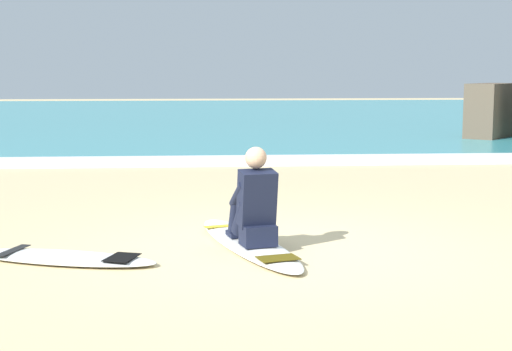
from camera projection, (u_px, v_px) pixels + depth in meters
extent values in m
plane|color=#CCB584|center=(284.00, 249.00, 7.62)|extent=(80.00, 80.00, 0.00)
cube|color=teal|center=(220.00, 117.00, 28.11)|extent=(80.00, 28.00, 0.10)
cube|color=white|center=(242.00, 161.00, 14.57)|extent=(80.00, 0.90, 0.11)
ellipsoid|color=white|center=(248.00, 243.00, 7.74)|extent=(1.19, 2.62, 0.07)
cube|color=gold|center=(226.00, 226.00, 8.41)|extent=(0.49, 0.22, 0.01)
cube|color=#4C400C|center=(278.00, 258.00, 6.97)|extent=(0.41, 0.33, 0.01)
cube|color=black|center=(258.00, 235.00, 7.44)|extent=(0.37, 0.33, 0.20)
cylinder|color=black|center=(243.00, 217.00, 7.57)|extent=(0.24, 0.43, 0.43)
cylinder|color=black|center=(235.00, 216.00, 7.76)|extent=(0.18, 0.28, 0.42)
cube|color=black|center=(233.00, 234.00, 7.85)|extent=(0.15, 0.24, 0.05)
cylinder|color=black|center=(262.00, 216.00, 7.63)|extent=(0.24, 0.43, 0.43)
cylinder|color=black|center=(257.00, 215.00, 7.83)|extent=(0.18, 0.28, 0.42)
cube|color=black|center=(256.00, 232.00, 7.92)|extent=(0.15, 0.24, 0.05)
cube|color=black|center=(257.00, 198.00, 7.43)|extent=(0.40, 0.36, 0.57)
sphere|color=tan|center=(256.00, 158.00, 7.41)|extent=(0.21, 0.21, 0.21)
cylinder|color=black|center=(238.00, 194.00, 7.53)|extent=(0.18, 0.41, 0.31)
cylinder|color=black|center=(266.00, 193.00, 7.61)|extent=(0.18, 0.41, 0.31)
ellipsoid|color=white|center=(63.00, 257.00, 7.14)|extent=(1.91, 1.09, 0.07)
cube|color=black|center=(13.00, 250.00, 7.26)|extent=(0.25, 0.48, 0.01)
cube|color=black|center=(122.00, 257.00, 6.99)|extent=(0.35, 0.42, 0.01)
cube|color=brown|center=(490.00, 112.00, 19.04)|extent=(1.63, 1.72, 1.42)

